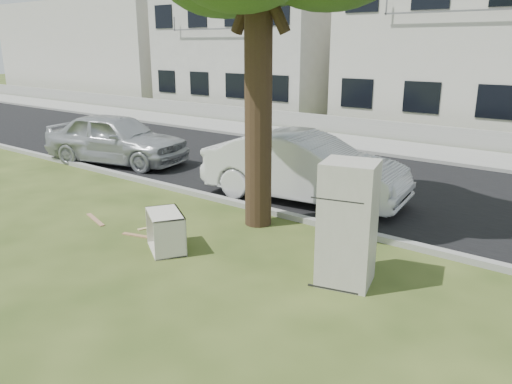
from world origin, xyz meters
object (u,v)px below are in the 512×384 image
Objects in this scene: car_center at (304,167)px; car_left at (116,138)px; fridge at (348,224)px; cabinet at (166,231)px.

car_left is (-6.65, -0.28, -0.02)m from car_center.
fridge is 0.40× the size of car_center.
car_left reaches higher than cabinet.
cabinet is at bearing 168.22° from car_center.
fridge is 4.31m from car_center.
car_center is at bearing 116.74° from fridge.
cabinet is at bearing -134.47° from car_left.
car_left is (-9.49, 2.97, -0.18)m from fridge.
fridge is 3.31m from cabinet.
car_center is at bearing 117.63° from cabinet.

